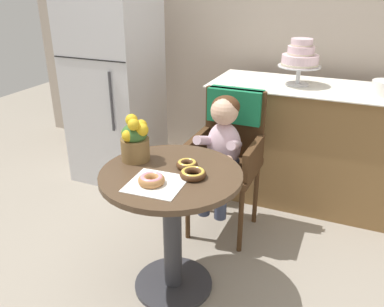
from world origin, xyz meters
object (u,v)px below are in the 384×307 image
seated_child (222,142)px  donut_front (151,179)px  donut_side (187,164)px  refrigerator (114,79)px  wicker_chair (230,139)px  flower_vase (135,139)px  tiered_cake_stand (300,57)px  cafe_table (172,209)px  donut_mid (193,173)px

seated_child → donut_front: (-0.10, -0.72, 0.07)m
seated_child → donut_side: (-0.02, -0.49, 0.06)m
refrigerator → wicker_chair: bearing=-18.5°
flower_vase → tiered_cake_stand: tiered_cake_stand is taller
tiered_cake_stand → refrigerator: 1.47m
cafe_table → refrigerator: bearing=133.7°
wicker_chair → donut_front: 0.89m
seated_child → donut_side: size_ratio=6.62×
flower_vase → tiered_cake_stand: (0.62, 1.24, 0.26)m
wicker_chair → donut_mid: 0.74m
seated_child → donut_mid: 0.58m
donut_mid → donut_side: bearing=129.3°
cafe_table → tiered_cake_stand: bearing=73.7°
donut_front → seated_child: bearing=82.2°
wicker_chair → tiered_cake_stand: (0.31, 0.57, 0.46)m
seated_child → donut_side: 0.49m
wicker_chair → donut_side: (-0.02, -0.65, 0.10)m
flower_vase → refrigerator: (-0.81, 1.04, 0.01)m
donut_front → refrigerator: (-1.02, 1.25, 0.10)m
seated_child → donut_side: bearing=-92.1°
cafe_table → refrigerator: refrigerator is taller
cafe_table → donut_mid: bearing=-2.7°
tiered_cake_stand → donut_front: bearing=-105.8°
donut_front → wicker_chair: bearing=83.6°
flower_vase → wicker_chair: bearing=65.2°
seated_child → tiered_cake_stand: (0.31, 0.73, 0.42)m
donut_front → flower_vase: size_ratio=0.51×
donut_side → flower_vase: flower_vase is taller
refrigerator → cafe_table: bearing=-46.3°
cafe_table → wicker_chair: bearing=84.4°
donut_mid → donut_side: size_ratio=1.19×
wicker_chair → refrigerator: size_ratio=0.56×
donut_front → tiered_cake_stand: tiered_cake_stand is taller
seated_child → refrigerator: 1.25m
donut_side → flower_vase: size_ratio=0.44×
seated_child → donut_front: 0.73m
cafe_table → donut_side: 0.25m
wicker_chair → tiered_cake_stand: bearing=66.5°
wicker_chair → seated_child: bearing=-85.2°
wicker_chair → flower_vase: size_ratio=3.83×
donut_side → donut_front: bearing=-109.4°
refrigerator → donut_mid: bearing=-43.3°
donut_mid → donut_front: bearing=-136.5°
donut_mid → refrigerator: (-1.17, 1.11, 0.11)m
flower_vase → refrigerator: 1.32m
donut_side → refrigerator: 1.51m
wicker_chair → seated_child: size_ratio=1.31×
donut_front → refrigerator: 1.62m
wicker_chair → cafe_table: bearing=-90.8°
donut_mid → donut_side: (-0.07, 0.09, -0.00)m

